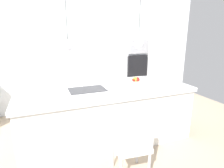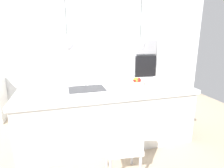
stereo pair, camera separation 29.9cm
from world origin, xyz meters
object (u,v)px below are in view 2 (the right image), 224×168
fruit_bowl (136,82)px  microwave (146,47)px  chair_near (124,144)px  oven (145,67)px

fruit_bowl → microwave: bearing=59.8°
chair_near → microwave: bearing=60.4°
microwave → fruit_bowl: bearing=-120.2°
fruit_bowl → oven: bearing=59.8°
oven → chair_near: bearing=-119.6°
fruit_bowl → microwave: (0.90, 1.55, 0.47)m
fruit_bowl → microwave: 1.85m
microwave → chair_near: size_ratio=0.61×
microwave → oven: bearing=0.0°
chair_near → fruit_bowl: bearing=61.2°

